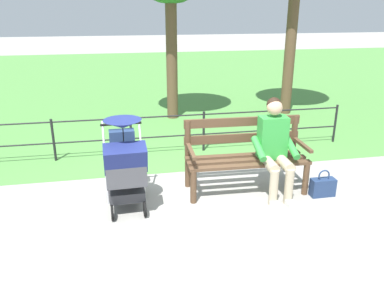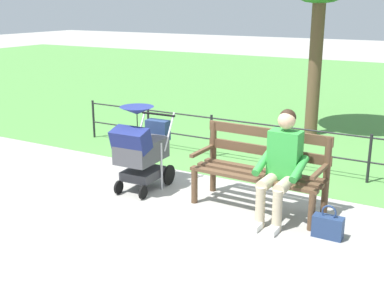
{
  "view_description": "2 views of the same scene",
  "coord_description": "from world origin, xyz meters",
  "px_view_note": "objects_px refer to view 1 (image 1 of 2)",
  "views": [
    {
      "loc": [
        0.75,
        4.45,
        2.36
      ],
      "look_at": [
        -0.09,
        0.03,
        0.74
      ],
      "focal_mm": 35.9,
      "sensor_mm": 36.0,
      "label": 1
    },
    {
      "loc": [
        -2.88,
        5.2,
        2.42
      ],
      "look_at": [
        0.06,
        -0.01,
        0.7
      ],
      "focal_mm": 46.02,
      "sensor_mm": 36.0,
      "label": 2
    }
  ],
  "objects_px": {
    "park_bench": "(245,152)",
    "handbag": "(323,187)",
    "person_on_bench": "(275,145)",
    "stroller": "(125,163)"
  },
  "relations": [
    {
      "from": "stroller",
      "to": "handbag",
      "type": "relative_size",
      "value": 3.11
    },
    {
      "from": "park_bench",
      "to": "person_on_bench",
      "type": "height_order",
      "value": "person_on_bench"
    },
    {
      "from": "person_on_bench",
      "to": "stroller",
      "type": "xyz_separation_m",
      "value": [
        1.91,
        0.02,
        -0.08
      ]
    },
    {
      "from": "park_bench",
      "to": "stroller",
      "type": "height_order",
      "value": "stroller"
    },
    {
      "from": "person_on_bench",
      "to": "handbag",
      "type": "xyz_separation_m",
      "value": [
        -0.62,
        0.2,
        -0.55
      ]
    },
    {
      "from": "person_on_bench",
      "to": "handbag",
      "type": "distance_m",
      "value": 0.86
    },
    {
      "from": "park_bench",
      "to": "person_on_bench",
      "type": "distance_m",
      "value": 0.42
    },
    {
      "from": "park_bench",
      "to": "handbag",
      "type": "height_order",
      "value": "park_bench"
    },
    {
      "from": "handbag",
      "to": "park_bench",
      "type": "bearing_deg",
      "value": -24.19
    },
    {
      "from": "park_bench",
      "to": "handbag",
      "type": "distance_m",
      "value": 1.11
    }
  ]
}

